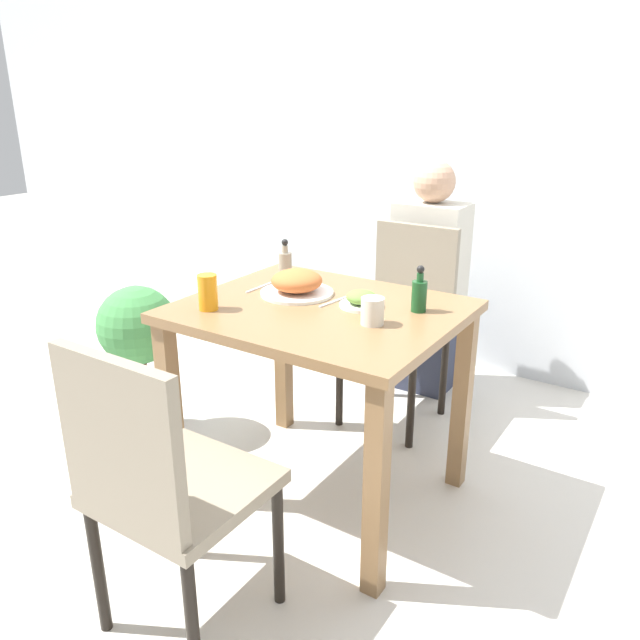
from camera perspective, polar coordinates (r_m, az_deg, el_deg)
name	(u,v)px	position (r m, az deg, el deg)	size (l,w,h in m)	color
ground_plane	(320,490)	(2.53, 0.00, -15.31)	(16.00, 16.00, 0.00)	beige
wall_back	(480,127)	(3.41, 14.43, 16.73)	(8.00, 0.05, 2.60)	silver
dining_table	(320,340)	(2.22, 0.00, -1.82)	(0.94, 0.79, 0.76)	olive
chair_near	(161,480)	(1.73, -14.33, -14.03)	(0.42, 0.42, 0.90)	gray
chair_far	(403,313)	(2.89, 7.59, 0.66)	(0.42, 0.42, 0.90)	gray
food_plate	(297,283)	(2.30, -2.14, 3.36)	(0.27, 0.27, 0.09)	white
side_plate	(361,300)	(2.17, 3.81, 1.85)	(0.15, 0.15, 0.06)	white
drink_cup	(372,311)	(2.01, 4.82, 0.82)	(0.08, 0.08, 0.09)	silver
juice_glass	(208,292)	(2.17, -10.22, 2.52)	(0.07, 0.07, 0.12)	orange
sauce_bottle	(419,294)	(2.14, 9.06, 2.36)	(0.05, 0.05, 0.16)	#194C23
condiment_bottle	(285,264)	(2.50, -3.20, 5.17)	(0.05, 0.05, 0.16)	gray
fork_utensil	(262,286)	(2.41, -5.35, 3.07)	(0.01, 0.18, 0.00)	silver
spoon_utensil	(335,301)	(2.23, 1.36, 1.72)	(0.03, 0.16, 0.00)	silver
potted_plant_left	(140,351)	(2.84, -16.15, -2.77)	(0.34, 0.34, 0.69)	#333333
person_figure	(428,281)	(3.16, 9.87, 3.52)	(0.34, 0.22, 1.17)	#2D3347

